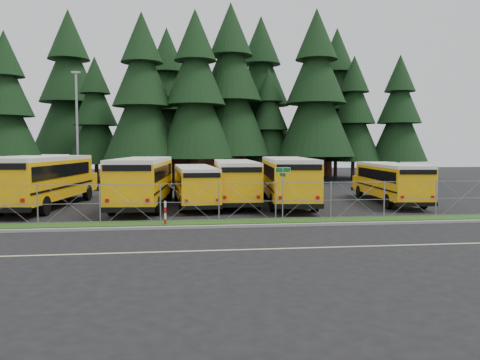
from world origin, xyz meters
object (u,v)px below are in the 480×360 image
at_px(bus_5, 235,182).
at_px(bus_east, 389,183).
at_px(bus_3, 143,183).
at_px(bus_6, 287,181).
at_px(light_standard, 77,127).
at_px(bus_0, 15,181).
at_px(striped_bollard, 165,213).
at_px(street_sign, 283,183).
at_px(bus_1, 47,182).
at_px(bus_4, 195,186).

relative_size(bus_5, bus_east, 1.07).
distance_m(bus_3, bus_5, 6.08).
bearing_deg(bus_3, bus_5, 15.39).
relative_size(bus_6, light_standard, 1.17).
height_order(bus_0, striped_bollard, bus_0).
relative_size(bus_3, street_sign, 4.27).
relative_size(bus_0, bus_6, 1.03).
bearing_deg(bus_6, bus_1, -175.68).
relative_size(bus_5, street_sign, 3.95).
xyz_separation_m(bus_1, bus_4, (9.31, -0.42, -0.32)).
distance_m(bus_4, light_standard, 14.86).
bearing_deg(bus_1, striped_bollard, -38.80).
distance_m(bus_4, striped_bollard, 7.56).
height_order(bus_4, light_standard, light_standard).
relative_size(striped_bollard, light_standard, 0.12).
height_order(bus_4, striped_bollard, bus_4).
distance_m(bus_east, street_sign, 11.58).
xyz_separation_m(bus_3, bus_5, (5.96, 1.19, -0.12)).
relative_size(bus_6, striped_bollard, 9.91).
bearing_deg(bus_6, bus_4, -174.46).
height_order(bus_0, bus_1, bus_1).
relative_size(bus_0, bus_4, 1.23).
height_order(bus_6, street_sign, bus_6).
distance_m(bus_5, bus_east, 10.52).
bearing_deg(bus_1, bus_0, 155.07).
xyz_separation_m(bus_0, bus_6, (17.80, -1.95, -0.05)).
xyz_separation_m(street_sign, light_standard, (-13.69, 17.98, 3.47)).
bearing_deg(bus_east, bus_3, -173.52).
relative_size(bus_1, light_standard, 1.22).
height_order(bus_3, bus_4, bus_3).
distance_m(bus_3, bus_6, 9.34).
height_order(bus_east, street_sign, street_sign).
height_order(bus_1, bus_3, bus_1).
bearing_deg(bus_1, bus_4, 4.08).
xyz_separation_m(bus_4, bus_5, (2.72, 0.89, 0.16)).
bearing_deg(bus_4, striped_bollard, -106.06).
bearing_deg(bus_0, bus_3, -9.34).
bearing_deg(striped_bollard, light_standard, 113.55).
distance_m(bus_4, bus_east, 13.19).
height_order(bus_3, striped_bollard, bus_3).
relative_size(bus_1, bus_east, 1.19).
height_order(bus_east, light_standard, light_standard).
distance_m(bus_0, bus_east, 24.99).
bearing_deg(light_standard, bus_5, -38.54).
bearing_deg(light_standard, striped_bollard, -66.45).
bearing_deg(bus_5, light_standard, 143.81).
bearing_deg(bus_3, bus_0, 169.64).
bearing_deg(striped_bollard, bus_east, 25.97).
relative_size(bus_1, bus_5, 1.12).
bearing_deg(bus_6, bus_3, -172.47).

